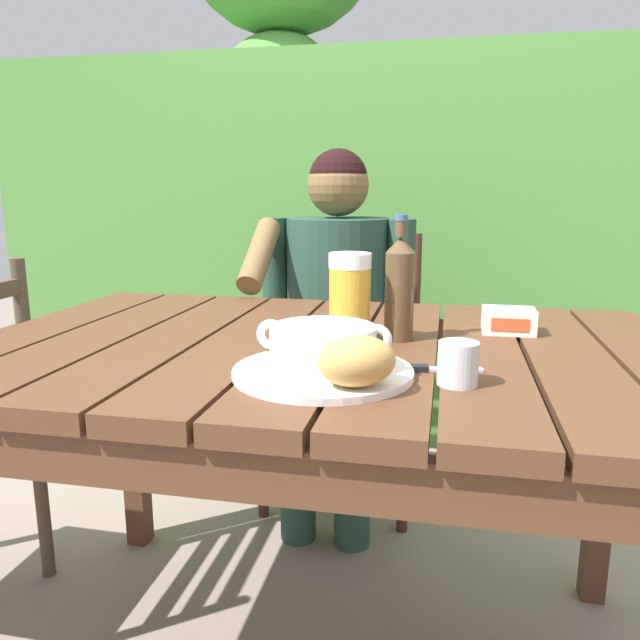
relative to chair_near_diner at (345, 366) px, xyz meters
The scene contains 12 objects.
dining_table 0.92m from the chair_near_diner, 83.87° to the right, with size 1.39×0.91×0.78m.
hedge_backdrop 1.01m from the chair_near_diner, 93.17° to the left, with size 3.49×0.96×2.71m.
chair_near_diner is the anchor object (origin of this frame).
person_eating 0.31m from the chair_near_diner, 90.86° to the right, with size 0.48×0.47×1.19m.
serving_plate 1.17m from the chair_near_diner, 82.47° to the right, with size 0.29×0.29×0.01m.
soup_bowl 1.18m from the chair_near_diner, 82.47° to the right, with size 0.22×0.17×0.08m.
bread_roll 1.26m from the chair_near_diner, 79.79° to the right, with size 0.14×0.13×0.08m.
beer_glass 0.98m from the chair_near_diner, 80.12° to the right, with size 0.08×0.08×0.18m.
beer_bottle 0.97m from the chair_near_diner, 73.67° to the right, with size 0.06×0.06×0.25m.
water_glass_small 1.22m from the chair_near_diner, 72.10° to the right, with size 0.06×0.06×0.07m.
butter_tub 0.94m from the chair_near_diner, 57.48° to the right, with size 0.11×0.08×0.05m.
table_knife 1.14m from the chair_near_diner, 73.56° to the right, with size 0.15×0.05×0.01m.
Camera 1 is at (0.24, -1.16, 1.07)m, focal length 34.42 mm.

